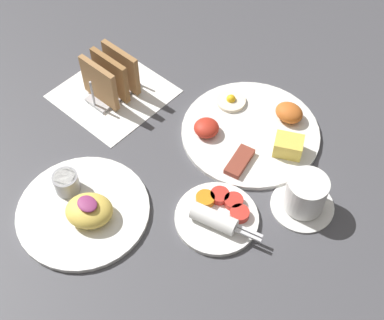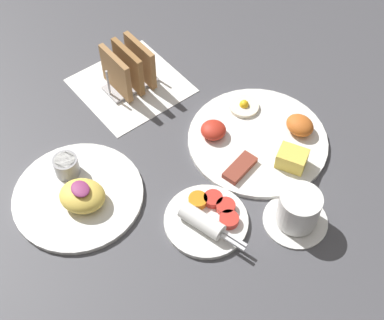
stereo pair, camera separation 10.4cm
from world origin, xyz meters
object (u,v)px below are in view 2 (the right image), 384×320
plate_breakfast (260,139)px  plate_condiments (208,218)px  plate_foreground (78,192)px  coffee_cup (298,211)px  toast_rack (129,69)px

plate_breakfast → plate_condiments: plate_breakfast is taller
plate_condiments → plate_foreground: (-0.20, -0.16, 0.00)m
plate_breakfast → coffee_cup: 0.20m
coffee_cup → plate_condiments: bearing=-128.9°
plate_breakfast → toast_rack: bearing=-159.4°
plate_condiments → plate_foreground: 0.25m
plate_foreground → toast_rack: bearing=126.8°
coffee_cup → plate_foreground: bearing=-136.3°
plate_condiments → plate_breakfast: bearing=111.1°
plate_condiments → toast_rack: (-0.38, 0.09, 0.04)m
plate_condiments → plate_foreground: plate_foreground is taller
toast_rack → coffee_cup: bearing=4.2°
plate_breakfast → plate_condiments: 0.22m
plate_condiments → toast_rack: toast_rack is taller
toast_rack → coffee_cup: (0.48, 0.04, -0.02)m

